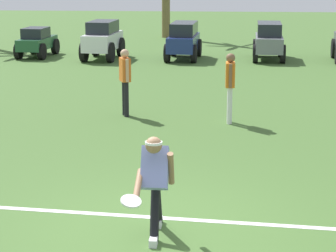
{
  "coord_description": "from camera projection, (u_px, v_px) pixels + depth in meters",
  "views": [
    {
      "loc": [
        0.8,
        -8.19,
        3.49
      ],
      "look_at": [
        0.01,
        2.09,
        0.9
      ],
      "focal_mm": 70.0,
      "sensor_mm": 36.0,
      "label": 1
    }
  ],
  "objects": [
    {
      "name": "ground_plane",
      "position": [
        156.0,
        228.0,
        8.83
      ],
      "size": [
        80.0,
        80.0,
        0.0
      ],
      "primitive_type": "plane",
      "color": "#40632C"
    },
    {
      "name": "parked_car_slot_c",
      "position": [
        103.0,
        39.0,
        24.05
      ],
      "size": [
        1.36,
        2.43,
        1.4
      ],
      "color": "silver",
      "rests_on": "ground_plane"
    },
    {
      "name": "field_line_paint",
      "position": [
        158.0,
        218.0,
        9.18
      ],
      "size": [
        26.57,
        2.55,
        0.01
      ],
      "primitive_type": "cube",
      "rotation": [
        0.0,
        0.0,
        -0.09
      ],
      "color": "white",
      "rests_on": "ground_plane"
    },
    {
      "name": "teammate_deep",
      "position": [
        125.0,
        76.0,
        15.06
      ],
      "size": [
        0.31,
        0.48,
        1.56
      ],
      "color": "black",
      "rests_on": "ground_plane"
    },
    {
      "name": "parked_car_slot_b",
      "position": [
        37.0,
        42.0,
        24.73
      ],
      "size": [
        1.25,
        2.27,
        1.1
      ],
      "color": "#235133",
      "rests_on": "ground_plane"
    },
    {
      "name": "parked_car_slot_d",
      "position": [
        184.0,
        40.0,
        24.06
      ],
      "size": [
        1.3,
        2.46,
        1.34
      ],
      "color": "navy",
      "rests_on": "ground_plane"
    },
    {
      "name": "parked_car_slot_e",
      "position": [
        269.0,
        40.0,
        23.96
      ],
      "size": [
        1.25,
        2.44,
        1.34
      ],
      "color": "slate",
      "rests_on": "ground_plane"
    },
    {
      "name": "frisbee_thrower",
      "position": [
        155.0,
        180.0,
        8.33
      ],
      "size": [
        0.46,
        1.12,
        1.4
      ],
      "color": "black",
      "rests_on": "ground_plane"
    },
    {
      "name": "frisbee_in_flight",
      "position": [
        131.0,
        201.0,
        7.58
      ],
      "size": [
        0.34,
        0.34,
        0.1
      ],
      "color": "white"
    },
    {
      "name": "teammate_midfield",
      "position": [
        230.0,
        81.0,
        14.38
      ],
      "size": [
        0.2,
        0.49,
        1.56
      ],
      "color": "silver",
      "rests_on": "ground_plane"
    }
  ]
}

